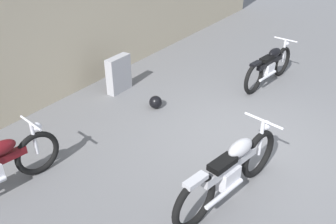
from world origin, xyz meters
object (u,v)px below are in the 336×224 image
Objects in this scene: stone_marker at (119,74)px; helmet at (156,102)px; motorcycle_black at (270,66)px; motorcycle_silver at (231,171)px.

helmet is at bearing -100.17° from stone_marker.
motorcycle_black is at bearing -49.84° from stone_marker.
helmet is 2.80m from motorcycle_silver.
helmet is 0.12× the size of motorcycle_silver.
stone_marker reaches higher than helmet.
stone_marker is 1.18m from helmet.
motorcycle_black reaches higher than stone_marker.
stone_marker is at bearing 79.83° from helmet.
motorcycle_silver is 4.02m from motorcycle_black.
motorcycle_silver reaches higher than stone_marker.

